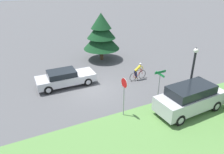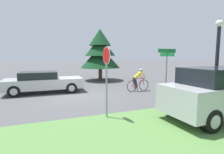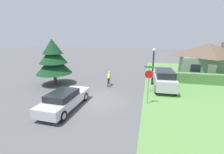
% 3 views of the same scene
% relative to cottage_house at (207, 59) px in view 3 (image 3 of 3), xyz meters
% --- Properties ---
extents(ground_plane, '(140.00, 140.00, 0.00)m').
position_rel_cottage_house_xyz_m(ground_plane, '(-11.75, -12.01, -2.31)').
color(ground_plane, '#515154').
extents(cottage_house, '(7.24, 6.54, 4.53)m').
position_rel_cottage_house_xyz_m(cottage_house, '(0.00, 0.00, 0.00)').
color(cottage_house, slate).
rests_on(cottage_house, ground).
extents(hedge_row, '(8.75, 0.90, 1.17)m').
position_rel_cottage_house_xyz_m(hedge_row, '(-0.73, -4.43, -1.73)').
color(hedge_row, '#4C7A3D').
rests_on(hedge_row, ground).
extents(sedan_left_lane, '(1.90, 4.82, 1.38)m').
position_rel_cottage_house_xyz_m(sedan_left_lane, '(-13.37, -13.83, -1.61)').
color(sedan_left_lane, '#BCBCC1').
rests_on(sedan_left_lane, ground).
extents(cyclist, '(0.44, 1.77, 1.53)m').
position_rel_cottage_house_xyz_m(cyclist, '(-11.70, -7.79, -1.59)').
color(cyclist, black).
rests_on(cyclist, ground).
extents(parked_suv_right, '(2.12, 4.95, 1.94)m').
position_rel_cottage_house_xyz_m(parked_suv_right, '(-6.01, -7.28, -1.32)').
color(parked_suv_right, '#B7B7BC').
rests_on(parked_suv_right, ground).
extents(stop_sign, '(0.67, 0.07, 2.73)m').
position_rel_cottage_house_xyz_m(stop_sign, '(-7.54, -11.50, -0.40)').
color(stop_sign, gray).
rests_on(stop_sign, ground).
extents(street_lamp, '(0.33, 0.33, 4.07)m').
position_rel_cottage_house_xyz_m(street_lamp, '(-7.15, -6.23, 0.16)').
color(street_lamp, black).
rests_on(street_lamp, ground).
extents(street_name_sign, '(0.90, 0.90, 2.68)m').
position_rel_cottage_house_xyz_m(street_name_sign, '(-7.52, -8.77, -0.45)').
color(street_name_sign, gray).
rests_on(street_name_sign, ground).
extents(conifer_tall_near, '(3.82, 3.82, 4.98)m').
position_rel_cottage_house_xyz_m(conifer_tall_near, '(-17.69, -8.62, 0.53)').
color(conifer_tall_near, '#4C3823').
rests_on(conifer_tall_near, ground).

